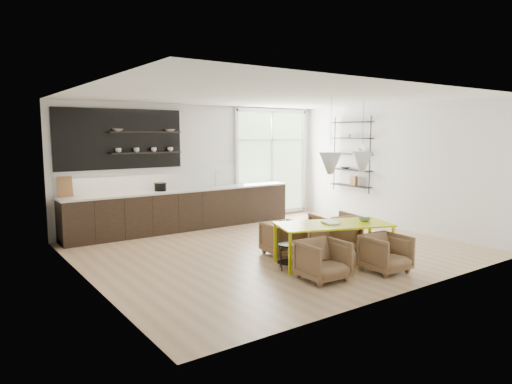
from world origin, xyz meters
name	(u,v)px	position (x,y,z in m)	size (l,w,h in m)	color
room	(266,169)	(0.58, 1.10, 1.46)	(7.02, 6.01, 2.91)	tan
kitchen_run	(180,204)	(-0.69, 2.69, 0.60)	(5.54, 0.69, 2.75)	black
right_shelving	(352,156)	(3.36, 1.17, 1.65)	(0.26, 1.22, 1.90)	black
dining_table	(333,226)	(0.20, -1.37, 0.65)	(2.10, 1.47, 0.70)	#C8CF03
armchair_back_left	(283,238)	(-0.13, -0.41, 0.31)	(0.66, 0.68, 0.62)	brown
armchair_back_right	(335,232)	(0.88, -0.74, 0.36)	(0.76, 0.79, 0.71)	brown
armchair_front_left	(323,260)	(-0.55, -1.91, 0.31)	(0.66, 0.68, 0.62)	brown
armchair_front_right	(386,253)	(0.56, -2.20, 0.30)	(0.65, 0.67, 0.61)	brown
wire_stool	(288,253)	(-0.65, -1.18, 0.27)	(0.34, 0.34, 0.43)	black
table_book	(325,223)	(0.05, -1.32, 0.71)	(0.23, 0.31, 0.03)	white
table_bowl	(365,220)	(0.78, -1.55, 0.73)	(0.20, 0.20, 0.06)	#58814F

